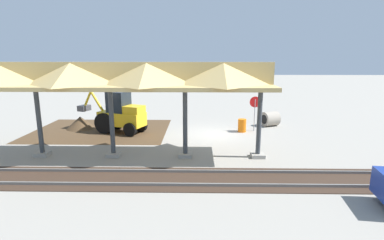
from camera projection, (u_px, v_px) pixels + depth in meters
ground_plane at (214, 135)px, 20.03m from camera, size 120.00×120.00×0.00m
dirt_work_zone at (101, 130)px, 21.21m from camera, size 9.31×7.00×0.01m
platform_canopy at (109, 77)px, 14.92m from camera, size 16.36×3.20×4.90m
rail_tracks at (222, 179)px, 12.84m from camera, size 60.00×2.58×0.15m
stop_sign at (255, 106)px, 20.68m from camera, size 0.76×0.11×2.43m
backhoe at (120, 114)px, 20.44m from camera, size 5.16×3.00×2.82m
dirt_mound at (81, 128)px, 21.76m from camera, size 4.02×4.02×1.76m
concrete_pipe at (270, 119)px, 22.44m from camera, size 1.47×1.44×1.08m
traffic_barrel at (242, 125)px, 20.70m from camera, size 0.56×0.56×0.90m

